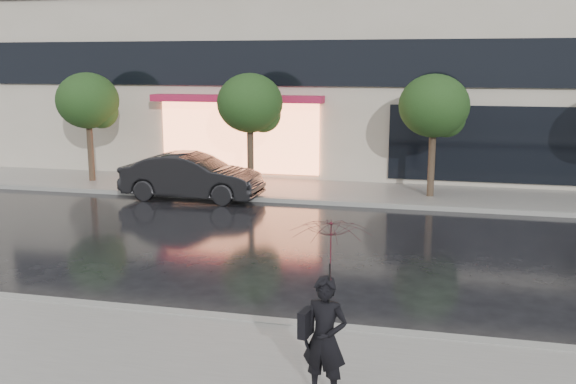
% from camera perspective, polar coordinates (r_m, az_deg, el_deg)
% --- Properties ---
extents(ground, '(120.00, 120.00, 0.00)m').
position_cam_1_polar(ground, '(11.94, -3.16, -9.83)').
color(ground, black).
rests_on(ground, ground).
extents(sidewalk_far, '(60.00, 3.50, 0.12)m').
position_cam_1_polar(sidewalk_far, '(21.58, 4.53, 0.00)').
color(sidewalk_far, slate).
rests_on(sidewalk_far, ground).
extents(curb_near, '(60.00, 0.25, 0.14)m').
position_cam_1_polar(curb_near, '(11.03, -4.66, -11.31)').
color(curb_near, gray).
rests_on(curb_near, ground).
extents(curb_far, '(60.00, 0.25, 0.14)m').
position_cam_1_polar(curb_far, '(19.88, 3.75, -0.94)').
color(curb_far, gray).
rests_on(curb_far, ground).
extents(tree_far_west, '(2.20, 2.20, 3.99)m').
position_cam_1_polar(tree_far_west, '(24.02, -17.22, 7.59)').
color(tree_far_west, '#33261C').
rests_on(tree_far_west, ground).
extents(tree_mid_west, '(2.20, 2.20, 3.99)m').
position_cam_1_polar(tree_mid_west, '(21.62, -3.23, 7.70)').
color(tree_mid_west, '#33261C').
rests_on(tree_mid_west, ground).
extents(tree_mid_east, '(2.20, 2.20, 3.99)m').
position_cam_1_polar(tree_mid_east, '(20.74, 13.01, 7.27)').
color(tree_mid_east, '#33261C').
rests_on(tree_mid_east, ground).
extents(parked_car, '(4.53, 1.67, 1.48)m').
position_cam_1_polar(parked_car, '(20.75, -8.54, 1.36)').
color(parked_car, black).
rests_on(parked_car, ground).
extents(pedestrian_with_umbrella, '(1.17, 1.19, 2.36)m').
position_cam_1_polar(pedestrian_with_umbrella, '(7.95, 3.60, -7.85)').
color(pedestrian_with_umbrella, black).
rests_on(pedestrian_with_umbrella, sidewalk_near).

